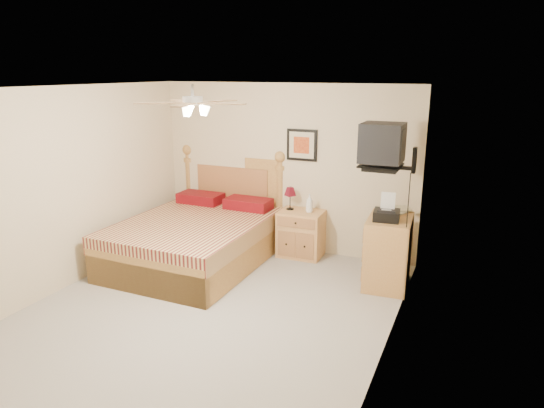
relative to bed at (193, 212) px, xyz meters
The scene contains 17 objects.
floor 1.63m from the bed, 50.68° to the right, with size 4.50×4.50×0.00m, color gray.
ceiling 2.27m from the bed, 50.68° to the right, with size 4.00×4.50×0.04m, color white.
wall_back 1.54m from the bed, 50.93° to the left, with size 4.00×0.04×2.50m, color beige.
wall_front 3.53m from the bed, 74.77° to the right, with size 4.00×0.04×2.50m, color beige.
wall_left 1.63m from the bed, 134.03° to the right, with size 0.04×4.50×2.50m, color beige.
wall_right 3.16m from the bed, 21.00° to the right, with size 0.04×4.50×2.50m, color beige.
bed is the anchor object (origin of this frame).
nightstand 1.61m from the bed, 34.67° to the left, with size 0.63×0.47×0.69m, color #C67F48.
table_lamp 1.42m from the bed, 39.95° to the left, with size 0.18×0.18×0.34m, color maroon, non-canonical shape.
lotion_bottle 1.66m from the bed, 32.57° to the left, with size 0.10×0.10×0.27m, color white.
framed_picture 1.84m from the bed, 43.07° to the left, with size 0.46×0.04×0.46m, color black.
dresser 2.69m from the bed, ahead, with size 0.53×0.76×0.90m, color #B0743B.
fax_machine 2.65m from the bed, ahead, with size 0.31×0.33×0.33m, color black, non-canonical shape.
magazine_lower 2.73m from the bed, 14.52° to the left, with size 0.19×0.25×0.02m, color #BBAF92.
magazine_upper 2.75m from the bed, 14.99° to the left, with size 0.19×0.26×0.02m, color tan.
wall_tv 2.88m from the bed, ahead, with size 0.56×0.46×0.58m, color black, non-canonical shape.
ceiling_fan 2.27m from the bed, 55.21° to the right, with size 1.14×1.14×0.28m, color white, non-canonical shape.
Camera 1 is at (2.69, -4.37, 2.67)m, focal length 32.00 mm.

